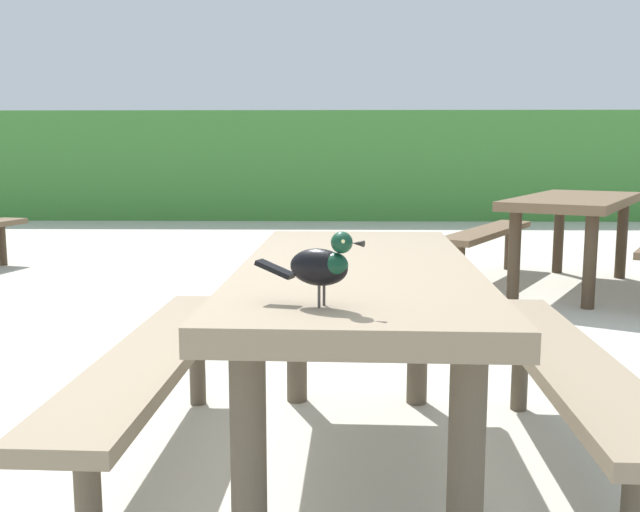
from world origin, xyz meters
The scene contains 5 objects.
ground_plane centered at (0.00, 0.00, 0.00)m, with size 60.00×60.00×0.00m, color beige.
hedge_wall centered at (0.00, 9.91, 0.85)m, with size 28.00×2.18×1.69m, color #428438.
picnic_table_foreground centered at (0.40, 0.14, 0.56)m, with size 1.73×1.82×0.74m.
bird_grackle centered at (0.29, -0.53, 0.84)m, with size 0.27×0.15×0.18m.
picnic_table_mid_left centered at (2.22, 3.49, 0.56)m, with size 2.31×2.32×0.74m.
Camera 1 is at (0.32, -2.22, 1.12)m, focal length 40.17 mm.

